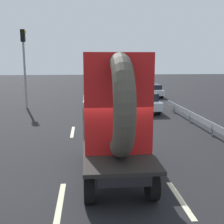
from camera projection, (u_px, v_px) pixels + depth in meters
ground_plane at (108, 181)px, 8.94m from camera, size 120.00×120.00×0.00m
flatbed_truck at (114, 121)px, 9.21m from camera, size 2.02×5.03×3.97m
distant_sedan at (143, 101)px, 20.70m from camera, size 1.85×4.32×1.41m
traffic_light at (24, 58)px, 21.43m from camera, size 0.42×0.36×5.94m
guardrail at (200, 120)px, 15.40m from camera, size 0.10×12.17×0.71m
lane_dash_left_near at (59, 207)px, 7.34m from camera, size 0.16×2.84×0.01m
lane_dash_left_far at (73, 132)px, 14.91m from camera, size 0.16×2.25×0.01m
lane_dash_right_near at (180, 199)px, 7.77m from camera, size 0.16×2.15×0.01m
lane_dash_right_far at (133, 129)px, 15.46m from camera, size 0.16×2.73×0.01m
oncoming_car at (152, 90)px, 28.57m from camera, size 1.67×3.89×1.27m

